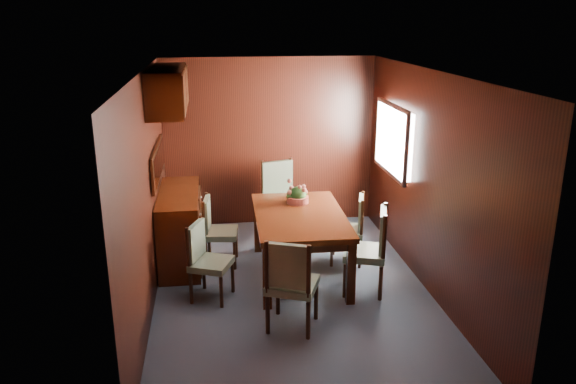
{
  "coord_description": "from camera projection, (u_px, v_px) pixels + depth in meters",
  "views": [
    {
      "loc": [
        -0.82,
        -5.57,
        2.94
      ],
      "look_at": [
        0.0,
        0.36,
        1.05
      ],
      "focal_mm": 35.0,
      "sensor_mm": 36.0,
      "label": 1
    }
  ],
  "objects": [
    {
      "name": "chair_head",
      "position": [
        291.0,
        280.0,
        5.33
      ],
      "size": [
        0.59,
        0.58,
        0.97
      ],
      "rotation": [
        0.0,
        0.0,
        -0.38
      ],
      "color": "black",
      "rests_on": "ground"
    },
    {
      "name": "chair_left_far",
      "position": [
        215.0,
        227.0,
        6.82
      ],
      "size": [
        0.43,
        0.45,
        0.86
      ],
      "rotation": [
        0.0,
        0.0,
        -1.68
      ],
      "color": "black",
      "rests_on": "ground"
    },
    {
      "name": "dining_table",
      "position": [
        300.0,
        223.0,
        6.47
      ],
      "size": [
        1.05,
        1.65,
        0.76
      ],
      "rotation": [
        0.0,
        0.0,
        -0.02
      ],
      "color": "black",
      "rests_on": "ground"
    },
    {
      "name": "chair_foot",
      "position": [
        280.0,
        194.0,
        7.77
      ],
      "size": [
        0.6,
        0.59,
        1.04
      ],
      "rotation": [
        0.0,
        0.0,
        3.42
      ],
      "color": "black",
      "rests_on": "ground"
    },
    {
      "name": "ground",
      "position": [
        292.0,
        291.0,
        6.26
      ],
      "size": [
        4.5,
        4.5,
        0.0
      ],
      "primitive_type": "plane",
      "color": "#3D4553",
      "rests_on": "ground"
    },
    {
      "name": "chair_left_near",
      "position": [
        205.0,
        256.0,
        5.99
      ],
      "size": [
        0.52,
        0.53,
        0.87
      ],
      "rotation": [
        0.0,
        0.0,
        -1.95
      ],
      "color": "black",
      "rests_on": "ground"
    },
    {
      "name": "chair_right_near",
      "position": [
        372.0,
        246.0,
        6.11
      ],
      "size": [
        0.56,
        0.58,
        0.97
      ],
      "rotation": [
        0.0,
        0.0,
        1.26
      ],
      "color": "black",
      "rests_on": "ground"
    },
    {
      "name": "sideboard",
      "position": [
        180.0,
        227.0,
        6.9
      ],
      "size": [
        0.48,
        1.4,
        0.9
      ],
      "primitive_type": "cube",
      "color": "black",
      "rests_on": "ground"
    },
    {
      "name": "flower_centerpiece",
      "position": [
        298.0,
        192.0,
        6.77
      ],
      "size": [
        0.29,
        0.29,
        0.29
      ],
      "color": "#B84938",
      "rests_on": "dining_table"
    },
    {
      "name": "room_shell",
      "position": [
        279.0,
        142.0,
        6.06
      ],
      "size": [
        3.06,
        4.52,
        2.41
      ],
      "color": "black",
      "rests_on": "ground"
    },
    {
      "name": "chair_right_far",
      "position": [
        352.0,
        225.0,
        6.87
      ],
      "size": [
        0.49,
        0.5,
        0.86
      ],
      "rotation": [
        0.0,
        0.0,
        1.3
      ],
      "color": "black",
      "rests_on": "ground"
    }
  ]
}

